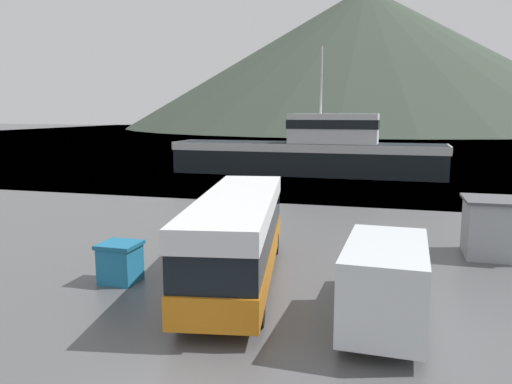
{
  "coord_description": "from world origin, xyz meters",
  "views": [
    {
      "loc": [
        4.16,
        -8.21,
        6.06
      ],
      "look_at": [
        -2.48,
        16.03,
        2.0
      ],
      "focal_mm": 35.0,
      "sensor_mm": 36.0,
      "label": 1
    }
  ],
  "objects": [
    {
      "name": "water_surface",
      "position": [
        0.0,
        143.79,
        0.0
      ],
      "size": [
        240.0,
        240.0,
        0.0
      ],
      "primitive_type": "plane",
      "color": "#475B6B",
      "rests_on": "ground"
    },
    {
      "name": "hill_backdrop",
      "position": [
        -8.12,
        197.07,
        26.78
      ],
      "size": [
        183.94,
        183.94,
        53.55
      ],
      "primitive_type": "cone",
      "color": "#333D33",
      "rests_on": "ground"
    },
    {
      "name": "tour_bus",
      "position": [
        -1.03,
        8.28,
        1.78
      ],
      "size": [
        4.26,
        10.95,
        3.16
      ],
      "rotation": [
        0.0,
        0.0,
        0.17
      ],
      "color": "#B26614",
      "rests_on": "ground"
    },
    {
      "name": "delivery_van",
      "position": [
        4.13,
        5.98,
        1.33
      ],
      "size": [
        2.35,
        6.33,
        2.52
      ],
      "rotation": [
        0.0,
        0.0,
        -0.03
      ],
      "color": "silver",
      "rests_on": "ground"
    },
    {
      "name": "fishing_boat",
      "position": [
        -3.48,
        39.79,
        2.26
      ],
      "size": [
        26.29,
        5.37,
        12.13
      ],
      "rotation": [
        0.0,
        0.0,
        1.55
      ],
      "color": "black",
      "rests_on": "water_surface"
    },
    {
      "name": "storage_bin",
      "position": [
        -5.08,
        7.1,
        0.74
      ],
      "size": [
        1.36,
        1.32,
        1.45
      ],
      "color": "teal",
      "rests_on": "ground"
    },
    {
      "name": "dock_kiosk",
      "position": [
        8.57,
        14.16,
        1.25
      ],
      "size": [
        2.84,
        2.55,
        2.48
      ],
      "color": "#93999E",
      "rests_on": "ground"
    },
    {
      "name": "small_boat",
      "position": [
        1.32,
        42.02,
        0.47
      ],
      "size": [
        3.23,
        6.77,
        0.93
      ],
      "rotation": [
        0.0,
        0.0,
        0.24
      ],
      "color": "black",
      "rests_on": "water_surface"
    }
  ]
}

